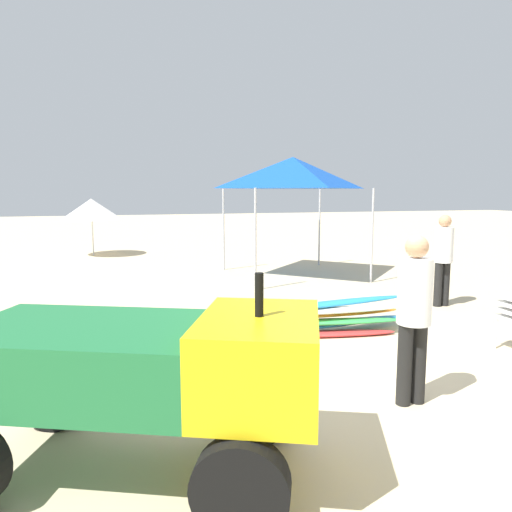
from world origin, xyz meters
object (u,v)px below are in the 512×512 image
(lifeguard_near_center, at_px, (443,254))
(beach_umbrella_left, at_px, (92,209))
(lifeguard_far_right, at_px, (414,309))
(popup_canopy, at_px, (293,173))
(utility_cart, at_px, (146,370))
(surfboard_pile, at_px, (330,317))
(traffic_cone_far, at_px, (409,263))

(lifeguard_near_center, bearing_deg, beach_umbrella_left, 123.69)
(lifeguard_far_right, relative_size, popup_canopy, 0.57)
(popup_canopy, bearing_deg, utility_cart, -119.04)
(beach_umbrella_left, bearing_deg, lifeguard_far_right, -75.75)
(utility_cart, xyz_separation_m, beach_umbrella_left, (-0.63, 12.83, 0.72))
(utility_cart, xyz_separation_m, lifeguard_near_center, (5.49, 3.64, 0.16))
(surfboard_pile, bearing_deg, lifeguard_far_right, -96.96)
(traffic_cone_far, bearing_deg, popup_canopy, 170.60)
(surfboard_pile, bearing_deg, utility_cart, -135.91)
(surfboard_pile, height_order, lifeguard_near_center, lifeguard_near_center)
(lifeguard_far_right, relative_size, beach_umbrella_left, 0.86)
(lifeguard_near_center, distance_m, traffic_cone_far, 3.69)
(popup_canopy, relative_size, traffic_cone_far, 5.71)
(lifeguard_far_right, relative_size, traffic_cone_far, 3.26)
(utility_cart, xyz_separation_m, lifeguard_far_right, (2.52, 0.41, 0.16))
(surfboard_pile, bearing_deg, popup_canopy, 74.50)
(utility_cart, relative_size, traffic_cone_far, 5.59)
(beach_umbrella_left, distance_m, traffic_cone_far, 9.85)
(lifeguard_near_center, xyz_separation_m, traffic_cone_far, (1.63, 3.24, -0.69))
(lifeguard_far_right, height_order, popup_canopy, popup_canopy)
(surfboard_pile, height_order, beach_umbrella_left, beach_umbrella_left)
(surfboard_pile, distance_m, lifeguard_far_right, 2.43)
(popup_canopy, relative_size, beach_umbrella_left, 1.51)
(utility_cart, distance_m, lifeguard_far_right, 2.56)
(lifeguard_far_right, distance_m, beach_umbrella_left, 12.83)
(beach_umbrella_left, bearing_deg, surfboard_pile, -71.23)
(traffic_cone_far, bearing_deg, surfboard_pile, -135.98)
(utility_cart, distance_m, surfboard_pile, 3.94)
(lifeguard_near_center, height_order, beach_umbrella_left, beach_umbrella_left)
(lifeguard_near_center, height_order, traffic_cone_far, lifeguard_near_center)
(surfboard_pile, relative_size, traffic_cone_far, 5.12)
(beach_umbrella_left, bearing_deg, traffic_cone_far, -37.50)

